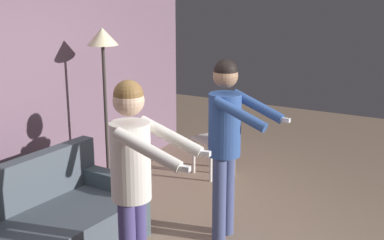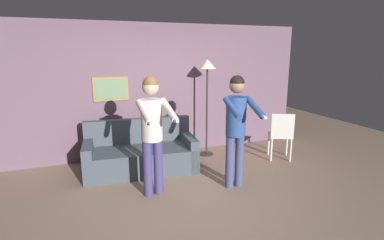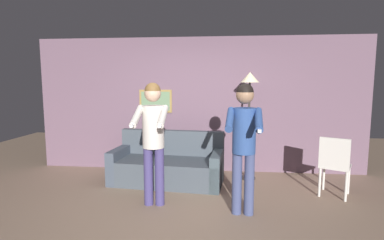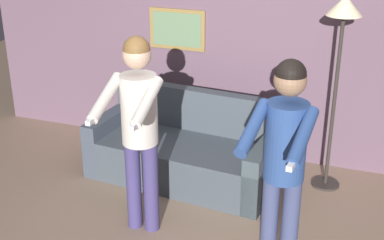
{
  "view_description": "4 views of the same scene",
  "coord_description": "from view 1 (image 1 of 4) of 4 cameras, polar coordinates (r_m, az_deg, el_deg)",
  "views": [
    {
      "loc": [
        -3.52,
        -1.89,
        2.46
      ],
      "look_at": [
        0.2,
        0.14,
        1.29
      ],
      "focal_mm": 50.0,
      "sensor_mm": 36.0,
      "label": 1
    },
    {
      "loc": [
        -1.4,
        -3.73,
        2.06
      ],
      "look_at": [
        0.09,
        0.2,
        1.09
      ],
      "focal_mm": 28.0,
      "sensor_mm": 36.0,
      "label": 2
    },
    {
      "loc": [
        0.47,
        -3.75,
        1.73
      ],
      "look_at": [
        0.05,
        0.32,
        1.22
      ],
      "focal_mm": 28.0,
      "sensor_mm": 36.0,
      "label": 3
    },
    {
      "loc": [
        1.31,
        -3.36,
        2.73
      ],
      "look_at": [
        0.0,
        0.19,
        1.14
      ],
      "focal_mm": 50.0,
      "sensor_mm": 36.0,
      "label": 4
    }
  ],
  "objects": [
    {
      "name": "back_wall_assembly",
      "position": [
        5.42,
        -19.38,
        2.15
      ],
      "size": [
        6.4,
        0.09,
        2.6
      ],
      "color": "#6A4F60",
      "rests_on": "ground_plane"
    },
    {
      "name": "couch",
      "position": [
        4.9,
        -15.92,
        -11.7
      ],
      "size": [
        1.97,
        1.01,
        0.87
      ],
      "color": "#444C55",
      "rests_on": "ground_plane"
    },
    {
      "name": "person_standing_left",
      "position": [
        3.97,
        -6.3,
        -5.39
      ],
      "size": [
        0.46,
        0.72,
        1.73
      ],
      "color": "#423A72",
      "rests_on": "ground_plane"
    },
    {
      "name": "dining_chair_distant",
      "position": [
        6.59,
        2.8,
        -1.68
      ],
      "size": [
        0.56,
        0.56,
        0.93
      ],
      "color": "silver",
      "rests_on": "ground_plane"
    },
    {
      "name": "torchiere_lamp",
      "position": [
        5.72,
        -9.44,
        6.49
      ],
      "size": [
        0.33,
        0.33,
        1.92
      ],
      "color": "#332D28",
      "rests_on": "ground_plane"
    },
    {
      "name": "person_standing_right",
      "position": [
        4.9,
        3.69,
        -1.35
      ],
      "size": [
        0.47,
        0.72,
        1.73
      ],
      "color": "#414A76",
      "rests_on": "ground_plane"
    }
  ]
}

